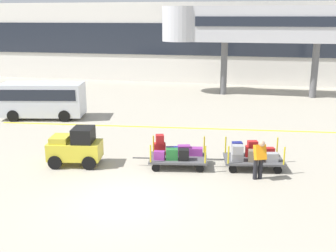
% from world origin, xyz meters
% --- Properties ---
extents(ground_plane, '(120.00, 120.00, 0.00)m').
position_xyz_m(ground_plane, '(0.00, 0.00, 0.00)').
color(ground_plane, '#A8A08E').
extents(apron_lead_line, '(20.67, 2.13, 0.01)m').
position_xyz_m(apron_lead_line, '(0.36, 9.38, 0.00)').
color(apron_lead_line, yellow).
rests_on(apron_lead_line, ground_plane).
extents(terminal_building, '(60.70, 2.51, 7.13)m').
position_xyz_m(terminal_building, '(0.00, 25.98, 3.57)').
color(terminal_building, silver).
rests_on(terminal_building, ground_plane).
extents(jet_bridge, '(14.24, 3.00, 6.64)m').
position_xyz_m(jet_bridge, '(3.37, 19.99, 5.27)').
color(jet_bridge, '#B7B7BC').
rests_on(jet_bridge, ground_plane).
extents(baggage_tug, '(2.25, 1.51, 1.58)m').
position_xyz_m(baggage_tug, '(-2.94, 2.82, 0.75)').
color(baggage_tug, gold).
rests_on(baggage_tug, ground_plane).
extents(baggage_cart_lead, '(3.08, 1.74, 1.23)m').
position_xyz_m(baggage_cart_lead, '(1.08, 3.51, 0.52)').
color(baggage_cart_lead, '#4C4C4F').
rests_on(baggage_cart_lead, ground_plane).
extents(baggage_cart_middle, '(3.08, 1.74, 1.10)m').
position_xyz_m(baggage_cart_middle, '(4.07, 3.92, 0.53)').
color(baggage_cart_middle, '#4C4C4F').
rests_on(baggage_cart_middle, ground_plane).
extents(baggage_handler, '(0.53, 0.54, 1.56)m').
position_xyz_m(baggage_handler, '(4.34, 2.74, 0.87)').
color(baggage_handler, black).
rests_on(baggage_handler, ground_plane).
extents(shuttle_van, '(5.08, 2.79, 2.10)m').
position_xyz_m(shuttle_van, '(-8.22, 9.91, 1.23)').
color(shuttle_van, silver).
rests_on(shuttle_van, ground_plane).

